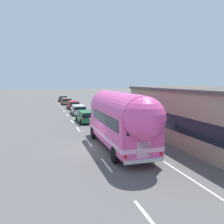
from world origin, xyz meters
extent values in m
plane|color=#565454|center=(0.00, 0.00, 0.00)|extent=(300.00, 300.00, 0.00)
cube|color=silver|center=(0.00, -9.37, 0.00)|extent=(0.14, 2.40, 0.01)
cube|color=silver|center=(0.00, -3.66, 0.00)|extent=(0.14, 2.40, 0.01)
cube|color=silver|center=(0.00, 1.60, 0.00)|extent=(0.14, 2.40, 0.01)
cube|color=silver|center=(0.00, 7.39, 0.00)|extent=(0.14, 2.40, 0.01)
cube|color=silver|center=(0.00, 12.33, 0.00)|extent=(0.14, 2.40, 0.01)
cube|color=silver|center=(0.00, 18.15, 0.00)|extent=(0.14, 2.40, 0.01)
cube|color=silver|center=(0.00, 23.16, 0.00)|extent=(0.14, 2.40, 0.01)
cube|color=silver|center=(0.00, 27.75, 0.00)|extent=(0.14, 2.40, 0.01)
cube|color=silver|center=(0.00, 33.12, 0.00)|extent=(0.14, 2.40, 0.01)
cube|color=silver|center=(0.00, 38.75, 0.00)|extent=(0.14, 2.40, 0.01)
cube|color=silver|center=(0.00, 44.59, 0.00)|extent=(0.14, 2.40, 0.01)
cube|color=silver|center=(3.54, 12.00, 0.00)|extent=(0.12, 80.00, 0.01)
cube|color=gray|center=(10.02, -1.28, 2.05)|extent=(8.12, 18.33, 4.10)
cube|color=#4C4742|center=(10.02, -1.28, 4.22)|extent=(8.42, 18.63, 0.24)
cube|color=black|center=(5.98, -1.28, 1.80)|extent=(0.08, 16.33, 1.20)
cube|color=#EA4C9E|center=(1.77, -0.88, 1.75)|extent=(2.55, 8.48, 2.30)
cylinder|color=#EA4C9E|center=(1.77, -0.88, 2.90)|extent=(2.50, 8.37, 2.45)
sphere|color=#EA4C9E|center=(1.74, -5.06, 2.90)|extent=(2.40, 2.40, 2.40)
cube|color=#EA4C9E|center=(1.80, 4.00, 1.07)|extent=(2.27, 1.31, 0.95)
cube|color=#F4B2D6|center=(1.77, -0.88, 1.10)|extent=(2.59, 8.52, 0.24)
cube|color=black|center=(1.76, -1.18, 2.35)|extent=(2.57, 6.68, 0.76)
cube|color=black|center=(1.74, -5.07, 2.40)|extent=(2.00, 0.09, 0.84)
cube|color=#F4B2D6|center=(1.74, -5.08, 1.15)|extent=(0.80, 0.06, 0.90)
cube|color=silver|center=(1.74, -5.17, 0.55)|extent=(2.34, 0.15, 0.20)
sphere|color=red|center=(0.69, -5.08, 0.85)|extent=(0.20, 0.20, 0.20)
sphere|color=red|center=(2.79, -5.09, 0.85)|extent=(0.20, 0.20, 0.20)
cube|color=black|center=(1.79, 3.40, 2.40)|extent=(2.14, 0.11, 0.96)
cube|color=silver|center=(1.80, 4.69, 0.95)|extent=(0.90, 0.11, 0.56)
cylinder|color=black|center=(0.62, 2.96, 0.50)|extent=(0.27, 1.00, 1.00)
cylinder|color=black|center=(2.96, 2.94, 0.50)|extent=(0.27, 1.00, 1.00)
cylinder|color=black|center=(0.58, -3.50, 0.50)|extent=(0.27, 1.00, 1.00)
cylinder|color=black|center=(2.92, -3.52, 0.50)|extent=(0.27, 1.00, 1.00)
cube|color=#196633|center=(1.54, 11.45, 0.52)|extent=(1.90, 4.44, 0.60)
cube|color=#196633|center=(1.55, 10.97, 1.09)|extent=(1.67, 3.18, 0.55)
cube|color=black|center=(1.55, 10.97, 1.06)|extent=(1.73, 3.22, 0.43)
cube|color=red|center=(0.82, 9.22, 0.70)|extent=(0.20, 0.05, 0.14)
cube|color=red|center=(2.37, 9.26, 0.70)|extent=(0.20, 0.05, 0.14)
cylinder|color=black|center=(0.64, 12.92, 0.32)|extent=(0.22, 0.64, 0.64)
cylinder|color=black|center=(2.35, 12.97, 0.32)|extent=(0.22, 0.64, 0.64)
cylinder|color=black|center=(0.72, 9.93, 0.32)|extent=(0.22, 0.64, 0.64)
cylinder|color=black|center=(2.43, 9.97, 0.32)|extent=(0.22, 0.64, 0.64)
cube|color=silver|center=(1.75, 18.87, 0.52)|extent=(1.92, 4.65, 0.60)
cube|color=silver|center=(1.74, 18.39, 1.09)|extent=(1.69, 3.19, 0.55)
cube|color=black|center=(1.74, 18.39, 1.06)|extent=(1.75, 3.23, 0.43)
cube|color=red|center=(0.91, 16.56, 0.70)|extent=(0.20, 0.04, 0.14)
cube|color=red|center=(2.50, 16.54, 0.70)|extent=(0.20, 0.04, 0.14)
cylinder|color=black|center=(0.90, 20.49, 0.32)|extent=(0.21, 0.64, 0.64)
cylinder|color=black|center=(2.65, 20.46, 0.32)|extent=(0.21, 0.64, 0.64)
cylinder|color=black|center=(0.84, 17.28, 0.32)|extent=(0.21, 0.64, 0.64)
cylinder|color=black|center=(2.60, 17.24, 0.32)|extent=(0.21, 0.64, 0.64)
cube|color=#A5191E|center=(2.00, 26.72, 0.52)|extent=(1.87, 4.69, 0.60)
cube|color=#A5191E|center=(2.00, 26.25, 1.09)|extent=(1.65, 3.44, 0.55)
cube|color=black|center=(2.00, 26.25, 1.06)|extent=(1.71, 3.48, 0.43)
cube|color=red|center=(1.19, 24.39, 0.70)|extent=(0.20, 0.04, 0.14)
cube|color=red|center=(2.75, 24.37, 0.70)|extent=(0.20, 0.04, 0.14)
cylinder|color=black|center=(1.17, 28.37, 0.32)|extent=(0.21, 0.64, 0.64)
cylinder|color=black|center=(2.89, 28.34, 0.32)|extent=(0.21, 0.64, 0.64)
cylinder|color=black|center=(1.12, 25.10, 0.32)|extent=(0.21, 0.64, 0.64)
cylinder|color=black|center=(2.84, 25.08, 0.32)|extent=(0.21, 0.64, 0.64)
cube|color=olive|center=(1.65, 35.12, 0.52)|extent=(2.05, 4.68, 0.60)
cube|color=olive|center=(1.63, 34.64, 1.09)|extent=(1.80, 3.23, 0.55)
cube|color=black|center=(1.63, 34.64, 1.06)|extent=(1.86, 3.27, 0.43)
cube|color=red|center=(0.74, 32.83, 0.70)|extent=(0.20, 0.05, 0.14)
cube|color=red|center=(2.39, 32.77, 0.70)|extent=(0.20, 0.05, 0.14)
cylinder|color=black|center=(0.80, 36.76, 0.32)|extent=(0.22, 0.65, 0.64)
cylinder|color=black|center=(2.61, 36.69, 0.32)|extent=(0.22, 0.65, 0.64)
cylinder|color=black|center=(0.69, 33.54, 0.32)|extent=(0.22, 0.65, 0.64)
cylinder|color=black|center=(2.50, 33.48, 0.32)|extent=(0.22, 0.65, 0.64)
cube|color=#474C51|center=(1.59, 43.19, 0.52)|extent=(1.94, 4.69, 0.60)
cube|color=#474C51|center=(1.58, 42.71, 1.09)|extent=(1.73, 3.23, 0.55)
cube|color=black|center=(1.58, 42.71, 1.06)|extent=(1.79, 3.27, 0.43)
cube|color=red|center=(0.74, 40.85, 0.70)|extent=(0.20, 0.04, 0.14)
cube|color=red|center=(2.39, 40.83, 0.70)|extent=(0.20, 0.04, 0.14)
cylinder|color=black|center=(0.70, 44.83, 0.32)|extent=(0.21, 0.64, 0.64)
cylinder|color=black|center=(2.51, 44.81, 0.32)|extent=(0.21, 0.64, 0.64)
cylinder|color=black|center=(0.66, 41.56, 0.32)|extent=(0.21, 0.64, 0.64)
cylinder|color=black|center=(2.48, 41.54, 0.32)|extent=(0.21, 0.64, 0.64)
camera|label=1|loc=(-3.54, -16.82, 4.87)|focal=38.47mm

